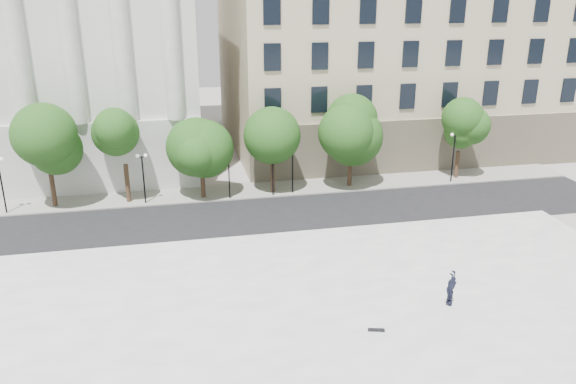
# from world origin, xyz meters

# --- Properties ---
(ground) EXTENTS (160.00, 160.00, 0.00)m
(ground) POSITION_xyz_m (0.00, 0.00, 0.00)
(ground) COLOR #AAA7A0
(ground) RESTS_ON ground
(plaza) EXTENTS (44.00, 22.00, 0.45)m
(plaza) POSITION_xyz_m (0.00, 3.00, 0.23)
(plaza) COLOR white
(plaza) RESTS_ON ground
(street) EXTENTS (60.00, 8.00, 0.02)m
(street) POSITION_xyz_m (0.00, 18.00, 0.01)
(street) COLOR black
(street) RESTS_ON ground
(far_sidewalk) EXTENTS (60.00, 4.00, 0.12)m
(far_sidewalk) POSITION_xyz_m (0.00, 24.00, 0.06)
(far_sidewalk) COLOR gray
(far_sidewalk) RESTS_ON ground
(building_west) EXTENTS (31.50, 27.65, 25.60)m
(building_west) POSITION_xyz_m (-17.00, 38.57, 12.89)
(building_west) COLOR silver
(building_west) RESTS_ON ground
(building_east) EXTENTS (36.00, 26.15, 23.00)m
(building_east) POSITION_xyz_m (20.00, 38.91, 11.14)
(building_east) COLOR #C1B393
(building_east) RESTS_ON ground
(traffic_light_west) EXTENTS (0.44, 1.94, 4.28)m
(traffic_light_west) POSITION_xyz_m (-0.21, 22.30, 3.77)
(traffic_light_west) COLOR black
(traffic_light_west) RESTS_ON ground
(traffic_light_east) EXTENTS (0.46, 1.84, 4.23)m
(traffic_light_east) POSITION_xyz_m (3.30, 22.30, 3.73)
(traffic_light_east) COLOR black
(traffic_light_east) RESTS_ON ground
(person_lying) EXTENTS (1.69, 1.92, 0.51)m
(person_lying) POSITION_xyz_m (8.99, 3.12, 0.71)
(person_lying) COLOR black
(person_lying) RESTS_ON plaza
(skateboard) EXTENTS (0.82, 0.41, 0.08)m
(skateboard) POSITION_xyz_m (4.51, 1.66, 0.49)
(skateboard) COLOR black
(skateboard) RESTS_ON plaza
(street_trees) EXTENTS (37.45, 4.45, 7.89)m
(street_trees) POSITION_xyz_m (0.98, 23.29, 5.23)
(street_trees) COLOR #382619
(street_trees) RESTS_ON ground
(lamp_posts) EXTENTS (36.89, 0.28, 4.45)m
(lamp_posts) POSITION_xyz_m (0.21, 22.60, 2.98)
(lamp_posts) COLOR black
(lamp_posts) RESTS_ON ground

